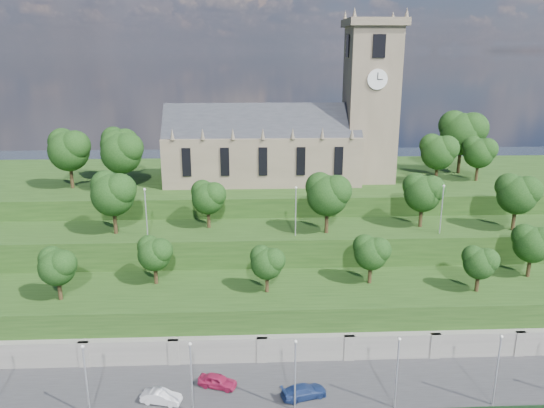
{
  "coord_description": "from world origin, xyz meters",
  "views": [
    {
      "loc": [
        -6.23,
        -42.1,
        36.24
      ],
      "look_at": [
        -3.02,
        30.0,
        15.37
      ],
      "focal_mm": 35.0,
      "sensor_mm": 36.0,
      "label": 1
    }
  ],
  "objects_px": {
    "church": "(290,136)",
    "car_right": "(304,391)",
    "car_middle": "(161,397)",
    "car_left": "(218,381)"
  },
  "relations": [
    {
      "from": "church",
      "to": "car_right",
      "type": "relative_size",
      "value": 8.13
    },
    {
      "from": "car_left",
      "to": "church",
      "type": "bearing_deg",
      "value": 3.69
    },
    {
      "from": "church",
      "to": "car_right",
      "type": "height_order",
      "value": "church"
    },
    {
      "from": "car_left",
      "to": "car_right",
      "type": "relative_size",
      "value": 0.87
    },
    {
      "from": "church",
      "to": "car_middle",
      "type": "distance_m",
      "value": 48.93
    },
    {
      "from": "church",
      "to": "car_middle",
      "type": "height_order",
      "value": "church"
    },
    {
      "from": "church",
      "to": "car_right",
      "type": "distance_m",
      "value": 46.0
    },
    {
      "from": "church",
      "to": "car_middle",
      "type": "relative_size",
      "value": 9.48
    },
    {
      "from": "car_middle",
      "to": "car_left",
      "type": "bearing_deg",
      "value": -54.11
    },
    {
      "from": "church",
      "to": "car_middle",
      "type": "xyz_separation_m",
      "value": [
        -16.15,
        -41.7,
        -19.85
      ]
    }
  ]
}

